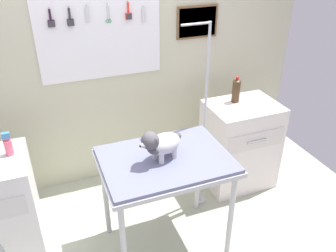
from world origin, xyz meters
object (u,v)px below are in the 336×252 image
dog (160,144)px  soda_bottle (236,90)px  grooming_arm (203,129)px  cabinet_right (239,145)px  grooming_table (166,167)px  spray_bottle_short (8,146)px

dog → soda_bottle: bearing=32.6°
grooming_arm → cabinet_right: bearing=17.3°
grooming_table → spray_bottle_short: spray_bottle_short is taller
grooming_arm → dog: size_ratio=4.94×
grooming_arm → spray_bottle_short: (-1.58, 0.12, 0.12)m
spray_bottle_short → soda_bottle: soda_bottle is taller
cabinet_right → spray_bottle_short: 2.15m
cabinet_right → dog: bearing=-152.6°
dog → spray_bottle_short: (-1.04, 0.50, -0.08)m
grooming_table → spray_bottle_short: 1.20m
grooming_arm → dog: 0.70m
grooming_arm → soda_bottle: size_ratio=6.93×
soda_bottle → grooming_table: bearing=-146.7°
spray_bottle_short → dog: bearing=-25.8°
grooming_arm → cabinet_right: (0.51, 0.16, -0.38)m
soda_bottle → grooming_arm: bearing=-151.0°
dog → grooming_table: bearing=12.8°
cabinet_right → spray_bottle_short: size_ratio=4.72×
grooming_arm → spray_bottle_short: size_ratio=9.25×
spray_bottle_short → soda_bottle: bearing=4.0°
dog → soda_bottle: soda_bottle is taller
grooming_table → spray_bottle_short: size_ratio=5.14×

